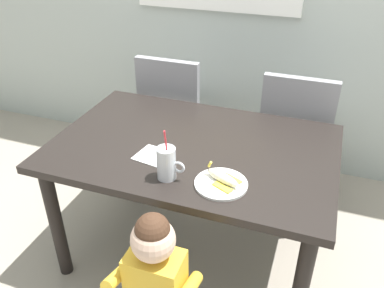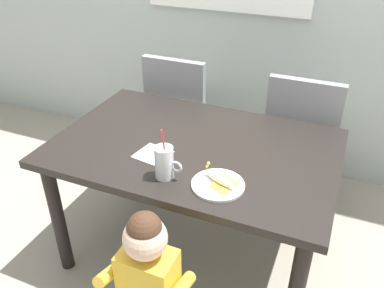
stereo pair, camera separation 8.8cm
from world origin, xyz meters
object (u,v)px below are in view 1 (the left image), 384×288
dining_table (193,161)px  snack_plate (221,184)px  peeled_banana (223,178)px  paper_napkin (153,155)px  dining_chair_right (295,134)px  toddler_standing (156,277)px  milk_cup (167,165)px  dining_chair_left (175,113)px

dining_table → snack_plate: bearing=-51.0°
peeled_banana → paper_napkin: peeled_banana is taller
snack_plate → dining_chair_right: bearing=76.5°
toddler_standing → milk_cup: (-0.09, 0.35, 0.29)m
dining_table → dining_chair_right: size_ratio=1.47×
dining_chair_right → snack_plate: dining_chair_right is taller
dining_chair_right → snack_plate: 0.97m
snack_plate → paper_napkin: bearing=163.4°
dining_table → dining_chair_right: bearing=55.4°
dining_table → dining_chair_right: (0.45, 0.65, -0.11)m
dining_chair_right → snack_plate: (-0.22, -0.92, 0.21)m
dining_chair_left → paper_napkin: 0.89m
peeled_banana → paper_napkin: bearing=165.0°
milk_cup → paper_napkin: 0.20m
toddler_standing → paper_napkin: toddler_standing is taller
dining_chair_right → toddler_standing: bearing=74.1°
milk_cup → peeled_banana: 0.25m
snack_plate → paper_napkin: 0.39m
dining_chair_left → peeled_banana: dining_chair_left is taller
dining_table → toddler_standing: (0.08, -0.66, -0.12)m
milk_cup → snack_plate: bearing=6.5°
dining_table → toddler_standing: size_ratio=1.68×
milk_cup → paper_napkin: (-0.13, 0.14, -0.06)m
milk_cup → snack_plate: milk_cup is taller
toddler_standing → dining_chair_right: bearing=74.1°
dining_chair_right → dining_chair_left: bearing=-1.4°
milk_cup → dining_chair_right: bearing=64.2°
dining_chair_left → dining_chair_right: (0.82, -0.02, 0.00)m
dining_table → dining_chair_right: 0.79m
peeled_banana → dining_chair_left: bearing=122.8°
dining_chair_right → toddler_standing: (-0.37, -1.30, -0.02)m
dining_chair_left → peeled_banana: size_ratio=5.56×
peeled_banana → dining_chair_right: bearing=76.7°
dining_chair_left → dining_chair_right: 0.82m
milk_cup → dining_table: bearing=87.2°
dining_chair_left → paper_napkin: (0.22, -0.83, 0.21)m
milk_cup → paper_napkin: size_ratio=1.68×
dining_chair_right → toddler_standing: size_ratio=1.15×
milk_cup → dining_chair_left: bearing=110.2°
paper_napkin → dining_chair_left: bearing=105.1°
dining_chair_right → peeled_banana: bearing=76.7°
dining_chair_left → peeled_banana: 1.14m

